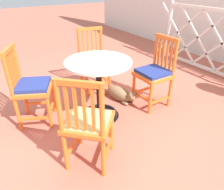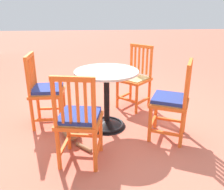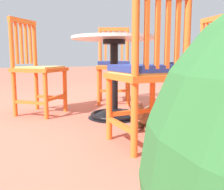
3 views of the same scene
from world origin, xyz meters
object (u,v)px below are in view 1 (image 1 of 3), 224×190
(orange_chair_by_planter, at_px, (94,62))
(orange_chair_tucked_in, at_px, (154,74))
(orange_chair_at_corner, at_px, (88,124))
(tabby_cat, at_px, (121,94))
(cafe_table, at_px, (99,96))
(orange_chair_facing_out, at_px, (31,88))

(orange_chair_by_planter, bearing_deg, orange_chair_tucked_in, 28.67)
(orange_chair_at_corner, distance_m, tabby_cat, 1.23)
(cafe_table, xyz_separation_m, orange_chair_facing_out, (-0.32, -0.70, 0.16))
(orange_chair_facing_out, xyz_separation_m, orange_chair_at_corner, (0.93, 0.25, -0.01))
(cafe_table, distance_m, orange_chair_tucked_in, 0.78)
(orange_chair_at_corner, bearing_deg, orange_chair_tucked_in, 111.54)
(orange_chair_tucked_in, bearing_deg, orange_chair_by_planter, -151.33)
(orange_chair_facing_out, relative_size, orange_chair_at_corner, 1.00)
(orange_chair_facing_out, distance_m, orange_chair_at_corner, 0.96)
(tabby_cat, bearing_deg, orange_chair_at_corner, -49.06)
(tabby_cat, bearing_deg, orange_chair_facing_out, -97.74)
(cafe_table, distance_m, orange_chair_by_planter, 0.77)
(orange_chair_by_planter, height_order, orange_chair_at_corner, same)
(orange_chair_by_planter, distance_m, orange_chair_at_corner, 1.50)
(orange_chair_tucked_in, bearing_deg, cafe_table, -99.96)
(orange_chair_tucked_in, bearing_deg, orange_chair_at_corner, -68.46)
(cafe_table, distance_m, tabby_cat, 0.51)
(cafe_table, height_order, orange_chair_by_planter, orange_chair_by_planter)
(orange_chair_facing_out, bearing_deg, orange_chair_tucked_in, 72.53)
(orange_chair_by_planter, height_order, orange_chair_tucked_in, same)
(orange_chair_facing_out, height_order, orange_chair_tucked_in, same)
(tabby_cat, bearing_deg, orange_chair_by_planter, -164.89)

